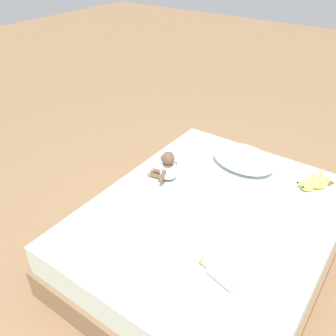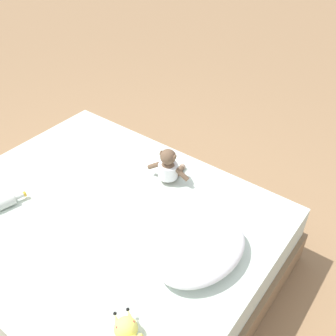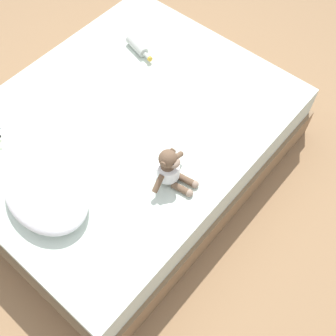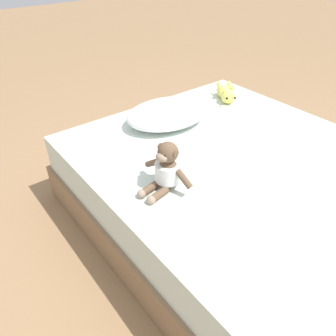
# 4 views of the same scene
# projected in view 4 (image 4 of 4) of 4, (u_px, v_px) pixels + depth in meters

# --- Properties ---
(ground_plane) EXTENTS (16.00, 16.00, 0.00)m
(ground_plane) POSITION_uv_depth(u_px,v_px,m) (242.00, 224.00, 1.96)
(ground_plane) COLOR #93704C
(bed) EXTENTS (1.55, 1.94, 0.44)m
(bed) POSITION_uv_depth(u_px,v_px,m) (247.00, 197.00, 1.83)
(bed) COLOR #846647
(bed) RESTS_ON ground_plane
(pillow) EXTENTS (0.58, 0.45, 0.14)m
(pillow) POSITION_uv_depth(u_px,v_px,m) (167.00, 113.00, 2.03)
(pillow) COLOR white
(pillow) RESTS_ON bed
(plush_monkey) EXTENTS (0.24, 0.29, 0.24)m
(plush_monkey) POSITION_uv_depth(u_px,v_px,m) (166.00, 170.00, 1.50)
(plush_monkey) COLOR brown
(plush_monkey) RESTS_ON bed
(plush_yellow_creature) EXTENTS (0.22, 0.30, 0.10)m
(plush_yellow_creature) POSITION_uv_depth(u_px,v_px,m) (226.00, 93.00, 2.33)
(plush_yellow_creature) COLOR #EAE066
(plush_yellow_creature) RESTS_ON bed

